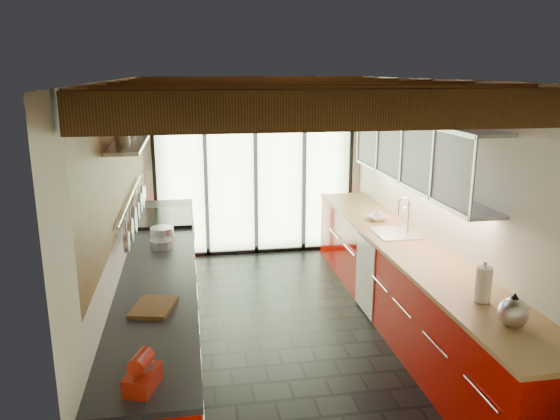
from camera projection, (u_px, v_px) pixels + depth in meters
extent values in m
plane|color=black|center=(289.00, 335.00, 5.70)|extent=(5.50, 5.50, 0.00)
plane|color=silver|center=(255.00, 167.00, 8.01)|extent=(3.20, 0.00, 3.20)
plane|color=silver|center=(389.00, 353.00, 2.75)|extent=(3.20, 0.00, 3.20)
plane|color=silver|center=(122.00, 222.00, 5.12)|extent=(0.00, 5.50, 5.50)
plane|color=silver|center=(441.00, 208.00, 5.64)|extent=(0.00, 5.50, 5.50)
plane|color=#472814|center=(290.00, 80.00, 5.06)|extent=(5.50, 5.50, 0.00)
cube|color=#593316|center=(367.00, 110.00, 2.94)|extent=(3.14, 0.14, 0.22)
cube|color=#593316|center=(326.00, 101.00, 3.80)|extent=(3.14, 0.14, 0.22)
cube|color=#593316|center=(300.00, 95.00, 4.66)|extent=(3.14, 0.14, 0.22)
cube|color=#593316|center=(282.00, 91.00, 5.52)|extent=(3.14, 0.14, 0.22)
cube|color=#593316|center=(269.00, 88.00, 6.38)|extent=(3.14, 0.14, 0.22)
cube|color=#593316|center=(259.00, 86.00, 7.24)|extent=(3.14, 0.14, 0.22)
cube|color=brown|center=(255.00, 95.00, 7.71)|extent=(3.14, 0.06, 0.50)
plane|color=brown|center=(123.00, 148.00, 5.15)|extent=(0.00, 4.90, 4.90)
plane|color=#C6EAAD|center=(255.00, 183.00, 8.05)|extent=(2.90, 0.00, 2.90)
cube|color=black|center=(155.00, 186.00, 7.80)|extent=(0.05, 0.04, 2.15)
cube|color=black|center=(350.00, 180.00, 8.27)|extent=(0.05, 0.04, 2.15)
cube|color=black|center=(256.00, 183.00, 8.01)|extent=(0.06, 0.05, 2.15)
cube|color=black|center=(255.00, 109.00, 7.74)|extent=(2.90, 0.05, 0.06)
cylinder|color=red|center=(255.00, 95.00, 7.67)|extent=(0.34, 0.04, 0.34)
cylinder|color=beige|center=(255.00, 95.00, 7.65)|extent=(0.28, 0.02, 0.28)
cube|color=#B00900|center=(162.00, 304.00, 5.39)|extent=(0.65, 5.00, 0.88)
cube|color=black|center=(160.00, 260.00, 5.27)|extent=(0.68, 5.00, 0.04)
cube|color=silver|center=(167.00, 257.00, 6.77)|extent=(0.66, 0.90, 0.90)
cube|color=black|center=(165.00, 219.00, 6.65)|extent=(0.65, 0.90, 0.06)
cube|color=#B00900|center=(407.00, 288.00, 5.80)|extent=(0.65, 5.00, 0.88)
cube|color=tan|center=(409.00, 247.00, 5.69)|extent=(0.68, 5.00, 0.04)
cube|color=white|center=(365.00, 276.00, 6.13)|extent=(0.02, 0.60, 0.84)
cube|color=silver|center=(395.00, 233.00, 6.06)|extent=(0.45, 0.52, 0.02)
cylinder|color=silver|center=(409.00, 218.00, 6.04)|extent=(0.02, 0.02, 0.34)
torus|color=silver|center=(404.00, 203.00, 5.99)|extent=(0.14, 0.02, 0.14)
plane|color=silver|center=(402.00, 152.00, 5.73)|extent=(0.00, 3.00, 3.00)
cube|color=#9EA0A5|center=(415.00, 183.00, 5.85)|extent=(0.34, 3.00, 0.03)
cube|color=#9EA0A5|center=(419.00, 120.00, 5.68)|extent=(0.34, 3.00, 0.03)
cylinder|color=silver|center=(131.00, 197.00, 5.38)|extent=(0.02, 2.20, 0.02)
cube|color=silver|center=(135.00, 134.00, 5.14)|extent=(0.28, 2.60, 0.03)
cylinder|color=silver|center=(127.00, 242.00, 4.57)|extent=(0.04, 0.18, 0.18)
cylinder|color=silver|center=(131.00, 230.00, 4.90)|extent=(0.04, 0.22, 0.22)
cylinder|color=silver|center=(134.00, 220.00, 5.24)|extent=(0.04, 0.26, 0.26)
cylinder|color=silver|center=(137.00, 211.00, 5.57)|extent=(0.04, 0.18, 0.18)
cylinder|color=silver|center=(140.00, 203.00, 5.91)|extent=(0.04, 0.22, 0.22)
cylinder|color=silver|center=(142.00, 197.00, 6.19)|extent=(0.04, 0.26, 0.26)
cylinder|color=silver|center=(144.00, 192.00, 6.43)|extent=(0.04, 0.18, 0.18)
cube|color=red|center=(143.00, 380.00, 3.11)|extent=(0.22, 0.29, 0.11)
cylinder|color=red|center=(141.00, 361.00, 3.06)|extent=(0.15, 0.19, 0.10)
cylinder|color=silver|center=(143.00, 370.00, 3.14)|extent=(0.16, 0.16, 0.11)
cylinder|color=silver|center=(162.00, 234.00, 5.77)|extent=(0.27, 0.27, 0.16)
cylinder|color=silver|center=(161.00, 244.00, 5.57)|extent=(0.25, 0.25, 0.09)
cube|color=brown|center=(153.00, 307.00, 4.15)|extent=(0.37, 0.45, 0.03)
sphere|color=silver|center=(513.00, 311.00, 3.87)|extent=(0.27, 0.27, 0.22)
cone|color=black|center=(515.00, 295.00, 3.84)|extent=(0.10, 0.10, 0.06)
cylinder|color=silver|center=(504.00, 303.00, 3.98)|extent=(0.04, 0.09, 0.05)
cylinder|color=white|center=(483.00, 285.00, 4.25)|extent=(0.14, 0.14, 0.28)
cylinder|color=silver|center=(485.00, 264.00, 4.21)|extent=(0.03, 0.03, 0.05)
imported|color=silver|center=(378.00, 214.00, 6.57)|extent=(0.09, 0.09, 0.17)
imported|color=silver|center=(377.00, 218.00, 6.61)|extent=(0.28, 0.28, 0.06)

